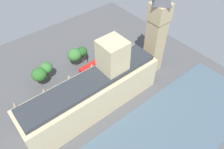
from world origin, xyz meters
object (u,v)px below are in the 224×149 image
parliament_building (95,91)px  plane_tree_corner (82,51)px  double_decker_bus_under_trees (90,68)px  car_white_opposite_hall (52,91)px  pedestrian_leading (90,85)px  plane_tree_midblock (39,74)px  pedestrian_kerbside (56,106)px  plane_tree_near_tower (46,68)px  street_lamp_trailing (87,54)px  clock_tower (158,26)px  street_lamp_slot_10 (87,55)px  car_black_by_river_gate (30,106)px  plane_tree_far_end (74,55)px

parliament_building → plane_tree_corner: 27.39m
double_decker_bus_under_trees → car_white_opposite_hall: (-0.11, 20.05, -1.75)m
double_decker_bus_under_trees → pedestrian_leading: double_decker_bus_under_trees is taller
car_white_opposite_hall → plane_tree_midblock: 9.14m
parliament_building → pedestrian_kerbside: (9.58, 13.36, -8.06)m
plane_tree_midblock → plane_tree_near_tower: (1.66, -4.13, 0.05)m
plane_tree_midblock → street_lamp_trailing: bearing=-89.7°
parliament_building → clock_tower: size_ratio=1.24×
pedestrian_leading → plane_tree_near_tower: bearing=81.2°
street_lamp_slot_10 → street_lamp_trailing: bearing=-108.2°
parliament_building → double_decker_bus_under_trees: size_ratio=5.33×
plane_tree_midblock → street_lamp_slot_10: bearing=-89.5°
plane_tree_corner → double_decker_bus_under_trees: bearing=170.2°
double_decker_bus_under_trees → car_black_by_river_gate: (-1.51, 30.71, -1.75)m
car_black_by_river_gate → pedestrian_leading: 26.22m
plane_tree_far_end → pedestrian_leading: bearing=170.7°
pedestrian_leading → plane_tree_near_tower: (16.02, 11.91, 5.98)m
double_decker_bus_under_trees → plane_tree_midblock: size_ratio=1.12×
pedestrian_kerbside → street_lamp_slot_10: size_ratio=0.29×
car_white_opposite_hall → plane_tree_near_tower: bearing=-21.8°
street_lamp_trailing → street_lamp_slot_10: street_lamp_trailing is taller
double_decker_bus_under_trees → street_lamp_trailing: (6.99, -3.56, 2.01)m
double_decker_bus_under_trees → plane_tree_near_tower: 19.53m
clock_tower → plane_tree_midblock: size_ratio=4.78×
plane_tree_corner → plane_tree_midblock: 22.59m
clock_tower → car_black_by_river_gate: clock_tower is taller
car_white_opposite_hall → car_black_by_river_gate: 10.75m
clock_tower → plane_tree_near_tower: 51.11m
clock_tower → plane_tree_far_end: clock_tower is taller
clock_tower → plane_tree_corner: (23.74, 23.19, -16.45)m
clock_tower → pedestrian_kerbside: bearing=80.3°
clock_tower → plane_tree_midblock: (22.80, 45.77, -16.81)m
pedestrian_kerbside → clock_tower: bearing=144.7°
plane_tree_corner → plane_tree_far_end: 3.98m
pedestrian_kerbside → plane_tree_midblock: plane_tree_midblock is taller
clock_tower → street_lamp_trailing: 36.34m
car_white_opposite_hall → pedestrian_kerbside: car_white_opposite_hall is taller
clock_tower → plane_tree_far_end: 40.01m
parliament_building → plane_tree_near_tower: 27.23m
plane_tree_corner → clock_tower: bearing=-135.7°
plane_tree_corner → street_lamp_slot_10: plane_tree_corner is taller
plane_tree_corner → street_lamp_trailing: 3.35m
plane_tree_corner → street_lamp_trailing: plane_tree_corner is taller
plane_tree_corner → plane_tree_far_end: plane_tree_far_end is taller
car_black_by_river_gate → plane_tree_corner: 33.94m
clock_tower → plane_tree_far_end: (24.18, 27.14, -16.72)m
car_black_by_river_gate → pedestrian_kerbside: (-6.35, -8.21, -0.14)m
car_black_by_river_gate → plane_tree_far_end: plane_tree_far_end is taller
car_black_by_river_gate → parliament_building: bearing=50.1°
plane_tree_near_tower → car_black_by_river_gate: bearing=126.4°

